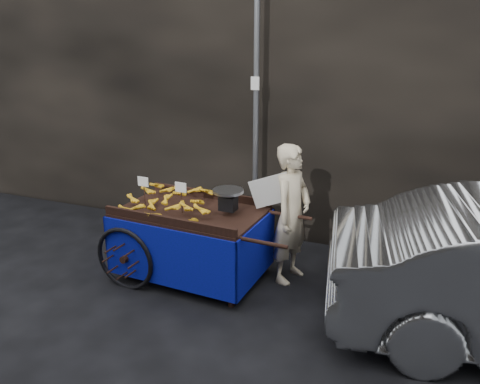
% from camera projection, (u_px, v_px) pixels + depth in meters
% --- Properties ---
extents(ground, '(80.00, 80.00, 0.00)m').
position_uv_depth(ground, '(200.00, 276.00, 6.19)').
color(ground, black).
rests_on(ground, ground).
extents(building_wall, '(13.50, 2.00, 5.00)m').
position_uv_depth(building_wall, '(289.00, 70.00, 7.54)').
color(building_wall, black).
rests_on(building_wall, ground).
extents(street_pole, '(0.12, 0.10, 4.00)m').
position_uv_depth(street_pole, '(256.00, 112.00, 6.59)').
color(street_pole, slate).
rests_on(street_pole, ground).
extents(banana_cart, '(2.54, 1.32, 1.35)m').
position_uv_depth(banana_cart, '(187.00, 217.00, 5.96)').
color(banana_cart, black).
rests_on(banana_cart, ground).
extents(vendor, '(0.82, 0.74, 1.79)m').
position_uv_depth(vendor, '(292.00, 214.00, 5.87)').
color(vendor, beige).
rests_on(vendor, ground).
extents(plastic_bag, '(0.30, 0.24, 0.27)m').
position_uv_depth(plastic_bag, '(236.00, 276.00, 5.93)').
color(plastic_bag, '#1835B6').
rests_on(plastic_bag, ground).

